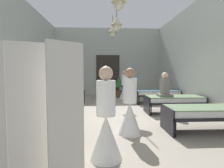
% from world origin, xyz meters
% --- Properties ---
extents(ground_plane, '(6.87, 10.68, 0.10)m').
position_xyz_m(ground_plane, '(0.00, 0.00, -0.05)').
color(ground_plane, '#9E9384').
extents(room_shell, '(6.67, 10.28, 4.02)m').
position_xyz_m(room_shell, '(0.00, 1.29, 2.02)').
color(room_shell, '#B2B7AD').
rests_on(room_shell, ground).
extents(bed_left_row_0, '(1.90, 0.84, 0.57)m').
position_xyz_m(bed_left_row_0, '(-2.08, -1.90, 0.44)').
color(bed_left_row_0, black).
rests_on(bed_left_row_0, ground).
extents(bed_right_row_0, '(1.90, 0.84, 0.57)m').
position_xyz_m(bed_right_row_0, '(2.08, -1.90, 0.44)').
color(bed_right_row_0, black).
rests_on(bed_right_row_0, ground).
extents(bed_left_row_1, '(1.90, 0.84, 0.57)m').
position_xyz_m(bed_left_row_1, '(-2.08, 0.00, 0.44)').
color(bed_left_row_1, black).
rests_on(bed_left_row_1, ground).
extents(bed_right_row_1, '(1.90, 0.84, 0.57)m').
position_xyz_m(bed_right_row_1, '(2.08, 0.00, 0.44)').
color(bed_right_row_1, black).
rests_on(bed_right_row_1, ground).
extents(bed_left_row_2, '(1.90, 0.84, 0.57)m').
position_xyz_m(bed_left_row_2, '(-2.08, 1.90, 0.44)').
color(bed_left_row_2, black).
rests_on(bed_left_row_2, ground).
extents(bed_right_row_2, '(1.90, 0.84, 0.57)m').
position_xyz_m(bed_right_row_2, '(2.08, 1.90, 0.44)').
color(bed_right_row_2, black).
rests_on(bed_right_row_2, ground).
extents(nurse_near_aisle, '(0.52, 0.52, 1.49)m').
position_xyz_m(nurse_near_aisle, '(0.27, -2.01, 0.53)').
color(nurse_near_aisle, white).
rests_on(nurse_near_aisle, ground).
extents(nurse_mid_aisle, '(0.52, 0.52, 1.49)m').
position_xyz_m(nurse_mid_aisle, '(-0.27, -3.14, 0.53)').
color(nurse_mid_aisle, white).
rests_on(nurse_mid_aisle, ground).
extents(nurse_far_aisle, '(0.52, 0.52, 1.49)m').
position_xyz_m(nurse_far_aisle, '(0.79, 3.28, 0.53)').
color(nurse_far_aisle, white).
rests_on(nurse_far_aisle, ground).
extents(patient_seated_primary, '(0.44, 0.44, 0.80)m').
position_xyz_m(patient_seated_primary, '(1.73, -0.07, 0.87)').
color(patient_seated_primary, slate).
rests_on(patient_seated_primary, bed_right_row_1).
extents(potted_plant, '(0.48, 0.48, 1.19)m').
position_xyz_m(potted_plant, '(0.58, 3.87, 0.68)').
color(potted_plant, brown).
rests_on(potted_plant, ground).
extents(privacy_screen, '(1.22, 0.29, 1.70)m').
position_xyz_m(privacy_screen, '(-1.13, -3.97, 0.85)').
color(privacy_screen, silver).
rests_on(privacy_screen, ground).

